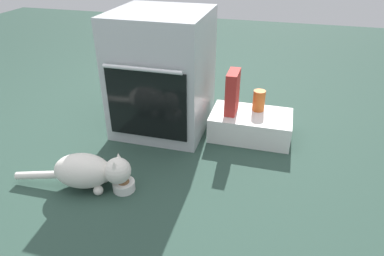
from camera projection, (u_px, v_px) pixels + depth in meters
name	position (u px, v px, depth m)	size (l,w,h in m)	color
ground	(138.00, 155.00, 2.14)	(8.00, 8.00, 0.00)	#284238
oven	(162.00, 73.00, 2.29)	(0.60, 0.65, 0.80)	#B7BABF
pantry_cabinet	(250.00, 125.00, 2.31)	(0.53, 0.33, 0.17)	white
food_bowl	(124.00, 185.00, 1.84)	(0.12, 0.12, 0.08)	white
cat	(89.00, 171.00, 1.82)	(0.65, 0.24, 0.21)	silver
sauce_jar	(259.00, 101.00, 2.28)	(0.08, 0.08, 0.14)	#D16023
cereal_box	(232.00, 92.00, 2.23)	(0.07, 0.18, 0.28)	#B72D28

